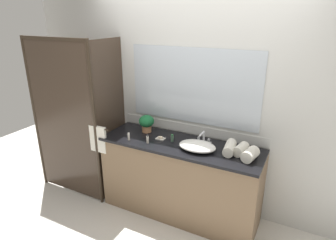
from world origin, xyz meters
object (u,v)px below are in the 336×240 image
(sink_basin, at_px, (197,146))
(rolled_towel_near_edge, at_px, (250,154))
(amenity_bottle_shampoo, at_px, (172,138))
(potted_plant, at_px, (147,122))
(amenity_bottle_body_wash, at_px, (129,137))
(rolled_towel_middle, at_px, (241,149))
(faucet, at_px, (203,139))
(amenity_bottle_conditioner, at_px, (148,139))
(rolled_towel_far_edge, at_px, (230,148))
(soap_dish, at_px, (160,138))

(sink_basin, xyz_separation_m, rolled_towel_near_edge, (0.54, 0.02, 0.02))
(sink_basin, relative_size, amenity_bottle_shampoo, 4.85)
(potted_plant, height_order, amenity_bottle_body_wash, potted_plant)
(sink_basin, distance_m, potted_plant, 0.75)
(rolled_towel_near_edge, bearing_deg, potted_plant, 172.87)
(amenity_bottle_body_wash, height_order, rolled_towel_middle, rolled_towel_middle)
(sink_basin, xyz_separation_m, faucet, (0.00, 0.18, 0.01))
(sink_basin, bearing_deg, potted_plant, 166.19)
(faucet, relative_size, rolled_towel_near_edge, 0.87)
(amenity_bottle_shampoo, distance_m, rolled_towel_near_edge, 0.87)
(potted_plant, xyz_separation_m, rolled_towel_near_edge, (1.26, -0.16, -0.06))
(amenity_bottle_conditioner, relative_size, rolled_towel_far_edge, 0.36)
(sink_basin, height_order, rolled_towel_near_edge, rolled_towel_near_edge)
(amenity_bottle_shampoo, xyz_separation_m, rolled_towel_middle, (0.75, 0.03, 0.02))
(amenity_bottle_conditioner, distance_m, rolled_towel_middle, 0.99)
(faucet, relative_size, potted_plant, 0.81)
(faucet, distance_m, amenity_bottle_conditioner, 0.61)
(amenity_bottle_body_wash, bearing_deg, amenity_bottle_shampoo, 23.70)
(amenity_bottle_shampoo, relative_size, rolled_towel_middle, 0.42)
(rolled_towel_near_edge, xyz_separation_m, rolled_towel_middle, (-0.11, 0.08, -0.01))
(faucet, xyz_separation_m, rolled_towel_far_edge, (0.32, -0.09, 0.01))
(amenity_bottle_body_wash, xyz_separation_m, rolled_towel_middle, (1.20, 0.23, 0.01))
(rolled_towel_middle, xyz_separation_m, rolled_towel_far_edge, (-0.11, -0.02, 0.00))
(soap_dish, distance_m, amenity_bottle_body_wash, 0.36)
(amenity_bottle_shampoo, bearing_deg, amenity_bottle_conditioner, -143.42)
(amenity_bottle_shampoo, xyz_separation_m, rolled_towel_far_edge, (0.64, 0.02, 0.02))
(rolled_towel_far_edge, bearing_deg, rolled_towel_near_edge, -16.47)
(sink_basin, xyz_separation_m, rolled_towel_middle, (0.43, 0.10, 0.01))
(sink_basin, xyz_separation_m, amenity_bottle_shampoo, (-0.32, 0.07, -0.00))
(potted_plant, xyz_separation_m, rolled_towel_middle, (1.15, -0.07, -0.07))
(sink_basin, height_order, rolled_towel_middle, rolled_towel_middle)
(amenity_bottle_conditioner, bearing_deg, potted_plant, 122.92)
(soap_dish, height_order, rolled_towel_near_edge, rolled_towel_near_edge)
(amenity_bottle_body_wash, xyz_separation_m, amenity_bottle_conditioner, (0.23, 0.03, 0.00))
(faucet, relative_size, amenity_bottle_body_wash, 1.93)
(sink_basin, relative_size, rolled_towel_middle, 2.04)
(faucet, height_order, potted_plant, potted_plant)
(amenity_bottle_body_wash, relative_size, rolled_towel_middle, 0.45)
(rolled_towel_near_edge, relative_size, rolled_towel_far_edge, 0.75)
(faucet, bearing_deg, sink_basin, -90.00)
(sink_basin, relative_size, amenity_bottle_body_wash, 4.49)
(faucet, xyz_separation_m, rolled_towel_middle, (0.43, -0.08, 0.01))
(amenity_bottle_conditioner, bearing_deg, amenity_bottle_body_wash, -171.77)
(potted_plant, xyz_separation_m, amenity_bottle_body_wash, (-0.05, -0.30, -0.08))
(soap_dish, distance_m, amenity_bottle_conditioner, 0.17)
(amenity_bottle_shampoo, bearing_deg, soap_dish, -176.21)
(soap_dish, xyz_separation_m, amenity_bottle_conditioner, (-0.08, -0.15, 0.03))
(faucet, height_order, rolled_towel_far_edge, faucet)
(sink_basin, height_order, amenity_bottle_shampoo, same)
(amenity_bottle_conditioner, xyz_separation_m, rolled_towel_middle, (0.98, 0.20, 0.01))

